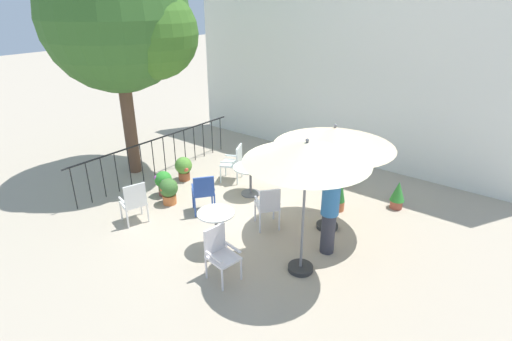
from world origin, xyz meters
TOP-DOWN VIEW (x-y plane):
  - ground_plane at (0.00, 0.00)m, footprint 60.00×60.00m
  - villa_facade at (0.00, 4.09)m, footprint 10.10×0.30m
  - terrace_railing at (-3.05, 0.00)m, footprint 0.03×5.10m
  - shade_tree at (-3.71, -0.23)m, footprint 3.66×3.48m
  - patio_umbrella_0 at (1.74, 0.38)m, footprint 2.29×2.29m
  - patio_umbrella_1 at (2.05, -1.14)m, footprint 2.00×2.00m
  - cafe_table_0 at (-0.45, 0.59)m, footprint 0.83×0.83m
  - cafe_table_1 at (0.47, -1.56)m, footprint 0.69×0.69m
  - patio_chair_0 at (1.08, -2.12)m, footprint 0.53×0.51m
  - patio_chair_1 at (-1.51, -1.91)m, footprint 0.55×0.57m
  - patio_chair_2 at (-1.25, 0.93)m, footprint 0.64×0.65m
  - patio_chair_3 at (0.79, -0.38)m, footprint 0.65×0.65m
  - patio_chair_4 at (-0.67, -0.74)m, footprint 0.63×0.64m
  - potted_plant_0 at (-1.61, -0.93)m, footprint 0.43×0.43m
  - potted_plant_1 at (2.55, 2.07)m, footprint 0.32×0.32m
  - potted_plant_2 at (-2.03, -0.72)m, footprint 0.40×0.40m
  - potted_plant_3 at (1.57, 1.18)m, footprint 0.26×0.26m
  - potted_plant_4 at (-2.30, 0.16)m, footprint 0.45×0.44m
  - potted_plant_5 at (1.06, 2.38)m, footprint 0.34×0.34m
  - standing_person at (2.14, -0.37)m, footprint 0.45×0.45m

SIDE VIEW (x-z plane):
  - ground_plane at x=0.00m, z-range 0.00..0.00m
  - potted_plant_5 at x=1.06m, z-range 0.03..0.51m
  - potted_plant_0 at x=-1.61m, z-range 0.03..0.65m
  - potted_plant_1 at x=2.55m, z-range 0.02..0.67m
  - potted_plant_4 at x=-2.30m, z-range 0.04..0.66m
  - potted_plant_2 at x=-2.03m, z-range 0.05..0.65m
  - potted_plant_3 at x=1.57m, z-range 0.00..0.89m
  - cafe_table_0 at x=-0.45m, z-range 0.14..0.85m
  - patio_chair_0 at x=1.08m, z-range 0.05..0.98m
  - patio_chair_1 at x=-1.51m, z-range 0.06..0.98m
  - cafe_table_1 at x=0.47m, z-range 0.15..0.92m
  - patio_chair_4 at x=-0.67m, z-range 0.08..1.00m
  - patio_chair_3 at x=0.79m, z-range 0.07..1.01m
  - patio_chair_2 at x=-1.25m, z-range 0.08..1.02m
  - terrace_railing at x=-3.05m, z-range 0.17..1.19m
  - standing_person at x=2.14m, z-range 0.03..1.68m
  - patio_umbrella_0 at x=1.74m, z-range 0.85..3.06m
  - patio_umbrella_1 at x=2.05m, z-range 0.97..3.39m
  - villa_facade at x=0.00m, z-range 0.00..5.42m
  - shade_tree at x=-3.71m, z-range 1.10..6.75m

